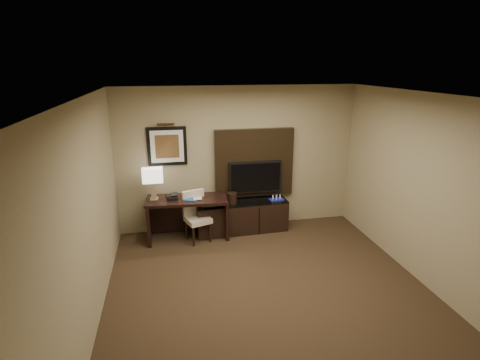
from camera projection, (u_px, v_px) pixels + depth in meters
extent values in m
cube|color=#2F2115|center=(272.00, 298.00, 5.12)|extent=(4.50, 5.00, 0.01)
cube|color=silver|center=(279.00, 97.00, 4.31)|extent=(4.50, 5.00, 0.01)
cube|color=gray|center=(238.00, 159.00, 7.05)|extent=(4.50, 0.01, 2.70)
cube|color=gray|center=(386.00, 347.00, 2.37)|extent=(4.50, 0.01, 2.70)
cube|color=gray|center=(87.00, 220.00, 4.30)|extent=(0.01, 5.00, 2.70)
cube|color=gray|center=(433.00, 195.00, 5.13)|extent=(0.01, 5.00, 2.70)
cube|color=black|center=(188.00, 218.00, 6.78)|extent=(1.48, 0.73, 0.77)
cube|color=black|center=(242.00, 216.00, 7.09)|extent=(1.74, 0.55, 0.59)
cube|color=black|center=(254.00, 163.00, 7.08)|extent=(1.50, 0.12, 1.30)
cube|color=black|center=(255.00, 177.00, 7.06)|extent=(1.00, 0.08, 0.60)
cube|color=black|center=(167.00, 146.00, 6.70)|extent=(0.70, 0.04, 0.70)
cylinder|color=#3E2513|center=(166.00, 124.00, 6.55)|extent=(0.04, 0.04, 0.30)
cube|color=#1955A6|center=(192.00, 198.00, 6.66)|extent=(0.31, 0.35, 0.02)
imported|color=tan|center=(193.00, 193.00, 6.62)|extent=(0.15, 0.02, 0.20)
cylinder|color=black|center=(232.00, 198.00, 6.91)|extent=(0.20, 0.20, 0.20)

